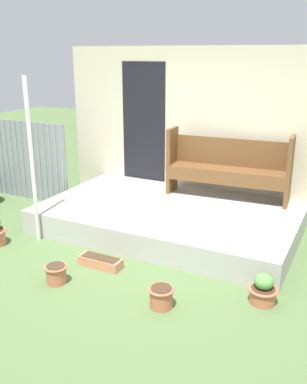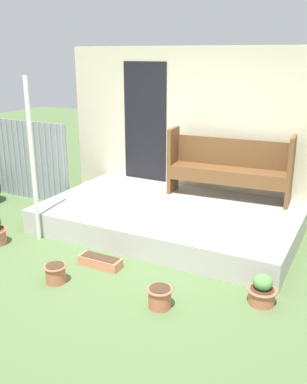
{
  "view_description": "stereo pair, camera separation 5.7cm",
  "coord_description": "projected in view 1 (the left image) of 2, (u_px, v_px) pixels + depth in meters",
  "views": [
    {
      "loc": [
        2.35,
        -4.25,
        2.5
      ],
      "look_at": [
        0.02,
        0.39,
        0.8
      ],
      "focal_mm": 40.0,
      "sensor_mm": 36.0,
      "label": 1
    },
    {
      "loc": [
        2.4,
        -4.23,
        2.5
      ],
      "look_at": [
        0.02,
        0.39,
        0.8
      ],
      "focal_mm": 40.0,
      "sensor_mm": 36.0,
      "label": 2
    }
  ],
  "objects": [
    {
      "name": "flower_pot_right",
      "position": [
        161.0,
        296.0,
        4.38
      ],
      "size": [
        0.27,
        0.27,
        0.22
      ],
      "color": "#B76647",
      "rests_on": "ground_plane"
    },
    {
      "name": "house_wall",
      "position": [
        197.0,
        130.0,
        6.95
      ],
      "size": [
        4.85,
        0.08,
        2.6
      ],
      "color": "beige",
      "rests_on": "ground_plane"
    },
    {
      "name": "planter_box_rect",
      "position": [
        101.0,
        262.0,
        5.22
      ],
      "size": [
        0.54,
        0.19,
        0.13
      ],
      "color": "tan",
      "rests_on": "ground_plane"
    },
    {
      "name": "flower_pot_far_right",
      "position": [
        263.0,
        290.0,
        4.44
      ],
      "size": [
        0.31,
        0.31,
        0.33
      ],
      "color": "#B76647",
      "rests_on": "ground_plane"
    },
    {
      "name": "flower_pot_middle",
      "position": [
        56.0,
        273.0,
        4.84
      ],
      "size": [
        0.26,
        0.26,
        0.22
      ],
      "color": "#B76647",
      "rests_on": "ground_plane"
    },
    {
      "name": "fence_corrugated",
      "position": [
        0.0,
        157.0,
        7.74
      ],
      "size": [
        2.96,
        0.05,
        1.39
      ],
      "color": "gray",
      "rests_on": "ground_plane"
    },
    {
      "name": "porch_slab",
      "position": [
        169.0,
        218.0,
        6.31
      ],
      "size": [
        3.65,
        2.22,
        0.35
      ],
      "color": "#B2AFA8",
      "rests_on": "ground_plane"
    },
    {
      "name": "bench",
      "position": [
        228.0,
        164.0,
        6.51
      ],
      "size": [
        1.89,
        0.53,
        1.03
      ],
      "rotation": [
        0.0,
        0.0,
        0.07
      ],
      "color": "brown",
      "rests_on": "porch_slab"
    },
    {
      "name": "support_post",
      "position": [
        32.0,
        162.0,
        5.65
      ],
      "size": [
        0.06,
        0.06,
        2.23
      ],
      "color": "silver",
      "rests_on": "ground_plane"
    },
    {
      "name": "ground_plane",
      "position": [
        138.0,
        260.0,
        5.39
      ],
      "size": [
        24.0,
        24.0,
        0.0
      ],
      "primitive_type": "plane",
      "color": "#516B3D"
    }
  ]
}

